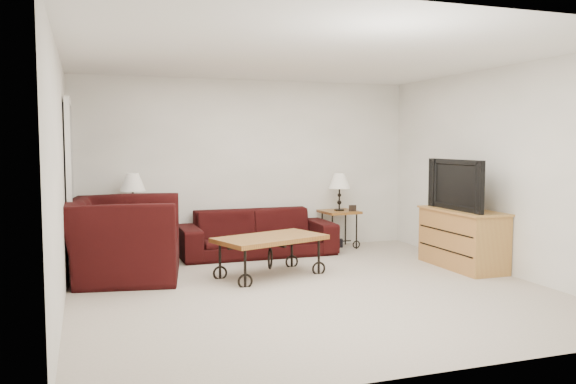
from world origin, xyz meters
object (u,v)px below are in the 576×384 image
at_px(coffee_table, 270,256).
at_px(armchair, 123,238).
at_px(television, 462,185).
at_px(lamp_right, 339,192).
at_px(backpack, 333,240).
at_px(lamp_left, 133,195).
at_px(side_table_left, 134,239).
at_px(sofa, 257,233).
at_px(side_table_right, 339,229).
at_px(tv_stand, 462,239).

height_order(coffee_table, armchair, armchair).
xyz_separation_m(armchair, television, (4.08, -0.82, 0.59)).
relative_size(lamp_right, backpack, 1.45).
xyz_separation_m(armchair, backpack, (2.94, 0.61, -0.27)).
distance_m(lamp_left, lamp_right, 3.01).
relative_size(lamp_left, television, 0.53).
height_order(lamp_right, television, television).
relative_size(side_table_left, armchair, 0.41).
distance_m(sofa, side_table_right, 1.35).
relative_size(side_table_right, lamp_left, 0.96).
bearing_deg(sofa, backpack, -11.33).
bearing_deg(sofa, television, -36.60).
height_order(side_table_left, coffee_table, side_table_left).
bearing_deg(television, sofa, -126.60).
height_order(armchair, television, television).
height_order(side_table_right, tv_stand, tv_stand).
bearing_deg(armchair, television, -91.46).
relative_size(side_table_left, lamp_left, 1.00).
relative_size(lamp_left, armchair, 0.41).
height_order(side_table_right, armchair, armchair).
xyz_separation_m(television, backpack, (-1.15, 1.43, -0.86)).
height_order(lamp_right, armchair, lamp_right).
height_order(lamp_right, backpack, lamp_right).
bearing_deg(backpack, lamp_right, 35.93).
distance_m(television, backpack, 2.03).
relative_size(lamp_left, lamp_right, 1.05).
bearing_deg(coffee_table, armchair, 163.43).
distance_m(sofa, backpack, 1.10).
relative_size(side_table_left, tv_stand, 0.48).
bearing_deg(lamp_right, sofa, -172.36).
distance_m(armchair, backpack, 3.01).
height_order(lamp_left, tv_stand, lamp_left).
bearing_deg(coffee_table, backpack, 40.62).
height_order(sofa, lamp_left, lamp_left).
bearing_deg(television, side_table_right, -154.41).
distance_m(lamp_right, coffee_table, 2.24).
bearing_deg(lamp_left, tv_stand, -25.03).
relative_size(side_table_left, lamp_right, 1.05).
bearing_deg(lamp_right, side_table_right, 0.00).
distance_m(side_table_left, lamp_right, 3.06).
bearing_deg(side_table_right, lamp_left, -180.00).
bearing_deg(sofa, lamp_left, 173.86).
distance_m(armchair, television, 4.21).
distance_m(sofa, tv_stand, 2.78).
bearing_deg(side_table_right, backpack, -124.62).
height_order(coffee_table, tv_stand, tv_stand).
bearing_deg(tv_stand, side_table_left, 154.97).
bearing_deg(side_table_left, coffee_table, -45.81).
xyz_separation_m(tv_stand, television, (-0.02, -0.00, 0.69)).
distance_m(side_table_left, backpack, 2.77).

